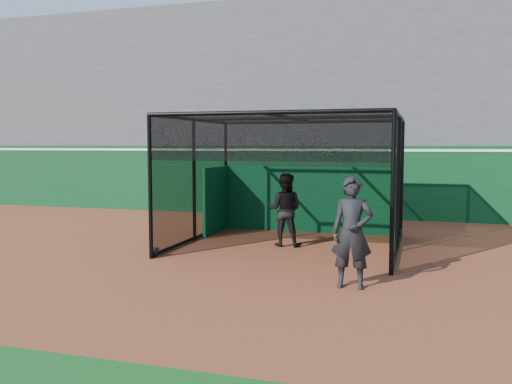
# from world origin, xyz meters

# --- Properties ---
(ground) EXTENTS (120.00, 120.00, 0.00)m
(ground) POSITION_xyz_m (0.00, 0.00, 0.00)
(ground) COLOR brown
(ground) RESTS_ON ground
(outfield_wall) EXTENTS (50.00, 0.50, 2.50)m
(outfield_wall) POSITION_xyz_m (0.00, 8.50, 1.29)
(outfield_wall) COLOR #0A3B1A
(outfield_wall) RESTS_ON ground
(grandstand) EXTENTS (50.00, 7.85, 8.95)m
(grandstand) POSITION_xyz_m (0.00, 12.27, 4.48)
(grandstand) COLOR #4C4C4F
(grandstand) RESTS_ON ground
(batting_cage) EXTENTS (5.30, 4.91, 3.19)m
(batting_cage) POSITION_xyz_m (0.97, 2.72, 1.59)
(batting_cage) COLOR black
(batting_cage) RESTS_ON ground
(batter) EXTENTS (0.93, 0.74, 1.83)m
(batter) POSITION_xyz_m (0.84, 2.66, 0.91)
(batter) COLOR black
(batter) RESTS_ON ground
(on_deck_player) EXTENTS (0.74, 0.50, 1.98)m
(on_deck_player) POSITION_xyz_m (2.94, -0.88, 0.99)
(on_deck_player) COLOR black
(on_deck_player) RESTS_ON ground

